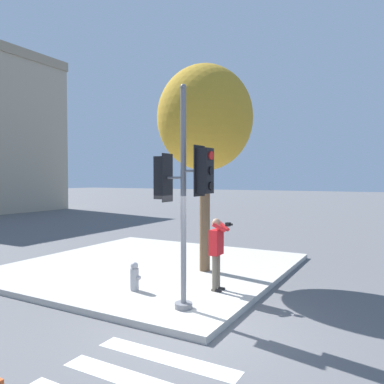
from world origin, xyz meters
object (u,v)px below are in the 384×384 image
fire_hydrant (135,276)px  street_tree (205,119)px  person_photographer (217,247)px  traffic_signal_pole (183,189)px

fire_hydrant → street_tree: bearing=-13.3°
person_photographer → street_tree: 3.89m
street_tree → person_photographer: bearing=-144.2°
traffic_signal_pole → street_tree: street_tree is taller
traffic_signal_pole → fire_hydrant: (0.52, 1.67, -2.15)m
person_photographer → street_tree: size_ratio=0.29×
street_tree → fire_hydrant: (-2.55, 0.60, -4.09)m
person_photographer → street_tree: street_tree is taller
traffic_signal_pole → person_photographer: (1.50, -0.06, -1.44)m
person_photographer → fire_hydrant: bearing=119.6°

